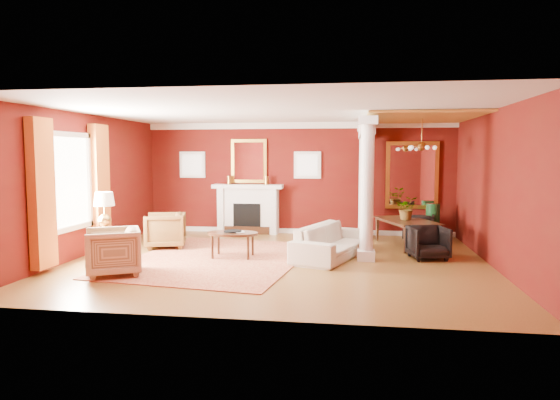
% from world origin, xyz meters
% --- Properties ---
extents(ground, '(8.00, 8.00, 0.00)m').
position_xyz_m(ground, '(0.00, 0.00, 0.00)').
color(ground, brown).
rests_on(ground, ground).
extents(room_shell, '(8.04, 7.04, 2.92)m').
position_xyz_m(room_shell, '(0.00, 0.00, 2.02)').
color(room_shell, '#51140B').
rests_on(room_shell, ground).
extents(fireplace, '(1.85, 0.42, 1.29)m').
position_xyz_m(fireplace, '(-1.30, 3.32, 0.65)').
color(fireplace, white).
rests_on(fireplace, ground).
extents(overmantel_mirror, '(0.95, 0.07, 1.15)m').
position_xyz_m(overmantel_mirror, '(-1.30, 3.45, 1.90)').
color(overmantel_mirror, gold).
rests_on(overmantel_mirror, fireplace).
extents(flank_window_left, '(0.70, 0.07, 0.70)m').
position_xyz_m(flank_window_left, '(-2.85, 3.46, 1.80)').
color(flank_window_left, white).
rests_on(flank_window_left, room_shell).
extents(flank_window_right, '(0.70, 0.07, 0.70)m').
position_xyz_m(flank_window_right, '(0.25, 3.46, 1.80)').
color(flank_window_right, white).
rests_on(flank_window_right, room_shell).
extents(left_window, '(0.21, 2.55, 2.60)m').
position_xyz_m(left_window, '(-3.89, -0.60, 1.42)').
color(left_window, white).
rests_on(left_window, room_shell).
extents(column_front, '(0.36, 0.36, 2.80)m').
position_xyz_m(column_front, '(1.70, 0.30, 1.43)').
color(column_front, white).
rests_on(column_front, ground).
extents(column_back, '(0.36, 0.36, 2.80)m').
position_xyz_m(column_back, '(1.70, 3.00, 1.43)').
color(column_back, white).
rests_on(column_back, ground).
extents(header_beam, '(0.30, 3.20, 0.32)m').
position_xyz_m(header_beam, '(1.70, 1.90, 2.62)').
color(header_beam, white).
rests_on(header_beam, column_front).
extents(amber_ceiling, '(2.30, 3.40, 0.04)m').
position_xyz_m(amber_ceiling, '(2.85, 1.75, 2.87)').
color(amber_ceiling, gold).
rests_on(amber_ceiling, room_shell).
extents(dining_mirror, '(1.30, 0.07, 1.70)m').
position_xyz_m(dining_mirror, '(2.90, 3.45, 1.55)').
color(dining_mirror, gold).
rests_on(dining_mirror, room_shell).
extents(chandelier, '(0.60, 0.62, 0.75)m').
position_xyz_m(chandelier, '(2.90, 1.80, 2.25)').
color(chandelier, '#BE8E3B').
rests_on(chandelier, room_shell).
extents(crown_trim, '(8.00, 0.08, 0.16)m').
position_xyz_m(crown_trim, '(0.00, 3.46, 2.82)').
color(crown_trim, white).
rests_on(crown_trim, room_shell).
extents(base_trim, '(8.00, 0.08, 0.12)m').
position_xyz_m(base_trim, '(0.00, 3.46, 0.06)').
color(base_trim, white).
rests_on(base_trim, ground).
extents(rug, '(3.81, 4.75, 0.02)m').
position_xyz_m(rug, '(-1.23, -0.02, 0.01)').
color(rug, maroon).
rests_on(rug, ground).
extents(sofa, '(1.38, 2.34, 0.88)m').
position_xyz_m(sofa, '(1.03, 0.48, 0.44)').
color(sofa, beige).
rests_on(sofa, ground).
extents(armchair_leopard, '(0.98, 1.01, 0.86)m').
position_xyz_m(armchair_leopard, '(-2.69, 1.00, 0.43)').
color(armchair_leopard, black).
rests_on(armchair_leopard, ground).
extents(armchair_stripe, '(1.13, 1.15, 0.90)m').
position_xyz_m(armchair_stripe, '(-2.63, -1.55, 0.45)').
color(armchair_stripe, tan).
rests_on(armchair_stripe, ground).
extents(coffee_table, '(1.03, 1.03, 0.52)m').
position_xyz_m(coffee_table, '(-0.94, 0.17, 0.47)').
color(coffee_table, black).
rests_on(coffee_table, ground).
extents(coffee_book, '(0.17, 0.09, 0.25)m').
position_xyz_m(coffee_book, '(-0.88, 0.12, 0.64)').
color(coffee_book, black).
rests_on(coffee_book, coffee_table).
extents(side_table, '(0.54, 0.54, 1.34)m').
position_xyz_m(side_table, '(-3.36, -0.42, 0.88)').
color(side_table, black).
rests_on(side_table, ground).
extents(dining_table, '(1.13, 1.81, 0.95)m').
position_xyz_m(dining_table, '(2.68, 2.01, 0.47)').
color(dining_table, black).
rests_on(dining_table, ground).
extents(dining_chair_near, '(0.82, 0.79, 0.72)m').
position_xyz_m(dining_chair_near, '(2.92, 0.61, 0.36)').
color(dining_chair_near, black).
rests_on(dining_chair_near, ground).
extents(dining_chair_far, '(0.80, 0.76, 0.73)m').
position_xyz_m(dining_chair_far, '(2.99, 2.74, 0.36)').
color(dining_chair_far, black).
rests_on(dining_chair_far, ground).
extents(green_urn, '(0.37, 0.37, 0.89)m').
position_xyz_m(green_urn, '(3.36, 3.00, 0.35)').
color(green_urn, '#133C1A').
rests_on(green_urn, ground).
extents(potted_plant, '(0.49, 0.55, 0.41)m').
position_xyz_m(potted_plant, '(2.64, 2.01, 1.16)').
color(potted_plant, '#26591E').
rests_on(potted_plant, dining_table).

